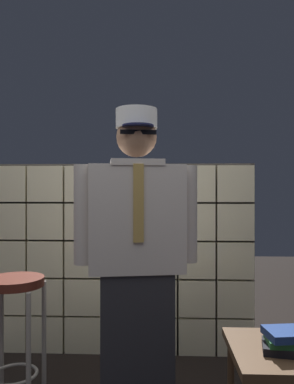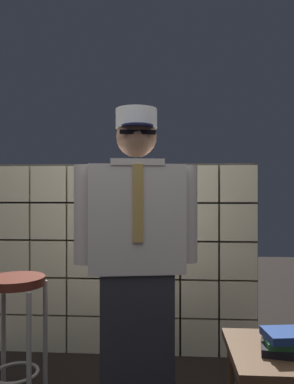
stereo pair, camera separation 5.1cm
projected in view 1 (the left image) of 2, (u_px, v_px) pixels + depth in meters
name	position (u px, v px, depth m)	size (l,w,h in m)	color
glass_block_wall	(121.00, 259.00, 3.04)	(2.15, 0.10, 1.54)	beige
standing_person	(136.00, 259.00, 2.12)	(0.71, 0.34, 1.76)	#28282D
bar_stool	(14.00, 313.00, 2.17)	(0.34, 0.34, 0.80)	#592319
side_table	(287.00, 365.00, 1.75)	(0.52, 0.52, 0.57)	#513823
book_stack	(288.00, 341.00, 1.71)	(0.25, 0.21, 0.10)	black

